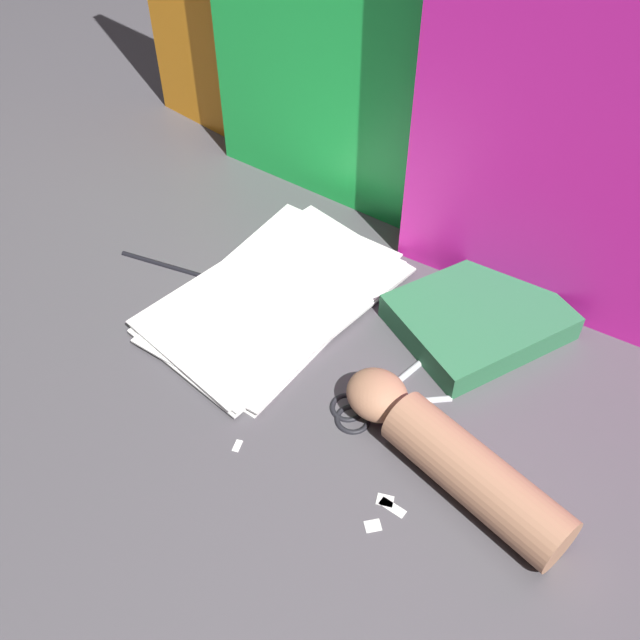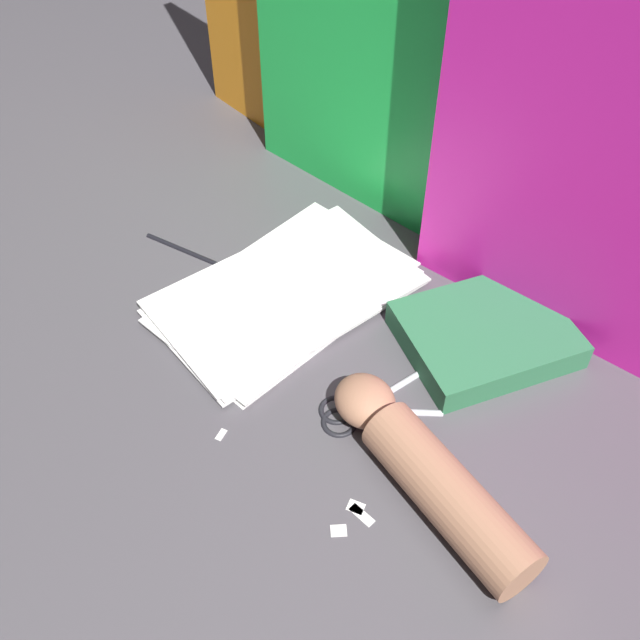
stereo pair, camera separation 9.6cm
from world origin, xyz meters
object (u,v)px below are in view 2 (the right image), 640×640
(paper_stack, at_px, (286,294))
(hand_forearm, at_px, (429,473))
(scissors, at_px, (360,408))
(book_closed, at_px, (485,334))

(paper_stack, height_order, hand_forearm, hand_forearm)
(scissors, bearing_deg, paper_stack, 165.03)
(scissors, distance_m, hand_forearm, 0.14)
(paper_stack, xyz_separation_m, book_closed, (0.24, 0.14, 0.01))
(scissors, bearing_deg, book_closed, 81.63)
(paper_stack, relative_size, scissors, 2.39)
(book_closed, relative_size, scissors, 1.65)
(paper_stack, height_order, book_closed, book_closed)
(scissors, bearing_deg, hand_forearm, -8.50)
(book_closed, xyz_separation_m, hand_forearm, (0.10, -0.22, 0.01))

